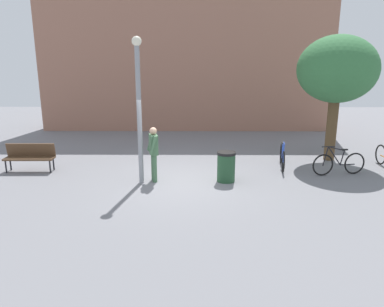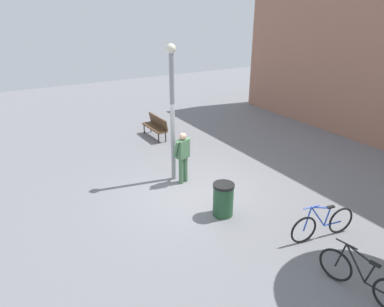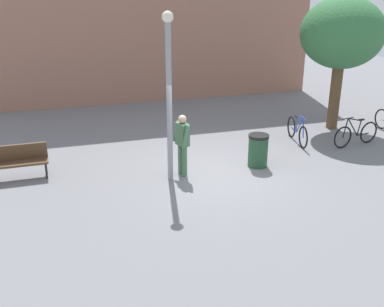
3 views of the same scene
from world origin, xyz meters
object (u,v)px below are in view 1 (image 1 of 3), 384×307
object	(u,v)px
plaza_tree	(337,70)
trash_bin	(226,167)
person_by_lamppost	(154,150)
park_bench	(30,155)
lamppost	(139,101)
bicycle_black	(339,163)
bicycle_blue	(282,157)

from	to	relation	value
plaza_tree	trash_bin	xyz separation A→B (m)	(-4.03, -2.53, -2.78)
person_by_lamppost	park_bench	size ratio (longest dim) A/B	1.04
lamppost	bicycle_black	size ratio (longest dim) A/B	2.37
bicycle_black	lamppost	bearing A→B (deg)	-172.57
trash_bin	bicycle_blue	bearing A→B (deg)	35.53
bicycle_black	trash_bin	bearing A→B (deg)	-169.69
trash_bin	bicycle_black	bearing A→B (deg)	10.31
plaza_tree	bicycle_black	bearing A→B (deg)	-101.15
plaza_tree	bicycle_blue	bearing A→B (deg)	-151.84
lamppost	trash_bin	bearing A→B (deg)	3.26
plaza_tree	person_by_lamppost	bearing A→B (deg)	-157.93
bicycle_black	plaza_tree	bearing A→B (deg)	78.85
person_by_lamppost	bicycle_blue	bearing A→B (deg)	19.02
person_by_lamppost	trash_bin	distance (m)	2.25
lamppost	bicycle_black	distance (m)	6.62
person_by_lamppost	bicycle_blue	world-z (taller)	person_by_lamppost
bicycle_black	bicycle_blue	distance (m)	1.81
park_bench	bicycle_black	world-z (taller)	bicycle_black
bicycle_blue	trash_bin	world-z (taller)	bicycle_blue
park_bench	bicycle_black	distance (m)	10.10
trash_bin	plaza_tree	bearing A→B (deg)	32.05
park_bench	trash_bin	bearing A→B (deg)	-9.05
person_by_lamppost	plaza_tree	size ratio (longest dim) A/B	0.37
plaza_tree	bicycle_blue	distance (m)	3.65
lamppost	trash_bin	distance (m)	3.25
plaza_tree	trash_bin	size ratio (longest dim) A/B	4.83
lamppost	plaza_tree	bearing A→B (deg)	22.04
bicycle_blue	trash_bin	xyz separation A→B (m)	(-2.05, -1.46, 0.08)
lamppost	person_by_lamppost	xyz separation A→B (m)	(0.37, 0.15, -1.49)
bicycle_blue	lamppost	bearing A→B (deg)	-160.78
person_by_lamppost	lamppost	bearing A→B (deg)	-158.50
bicycle_black	trash_bin	size ratio (longest dim) A/B	1.94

